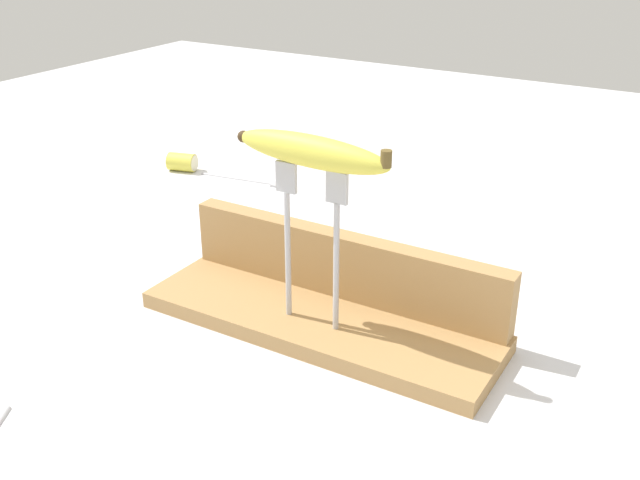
{
  "coord_description": "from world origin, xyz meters",
  "views": [
    {
      "loc": [
        0.4,
        -0.67,
        0.48
      ],
      "look_at": [
        0.0,
        0.0,
        0.12
      ],
      "focal_mm": 41.34,
      "sensor_mm": 36.0,
      "label": 1
    }
  ],
  "objects_px": {
    "fork_fallen_far": "(258,180)",
    "fork_stand_center": "(311,233)",
    "banana_chunk_near": "(182,162)",
    "banana_raised_center": "(311,151)"
  },
  "relations": [
    {
      "from": "fork_stand_center",
      "to": "fork_fallen_far",
      "type": "xyz_separation_m",
      "value": [
        -0.37,
        0.41,
        -0.13
      ]
    },
    {
      "from": "banana_raised_center",
      "to": "banana_chunk_near",
      "type": "xyz_separation_m",
      "value": [
        -0.53,
        0.39,
        -0.22
      ]
    },
    {
      "from": "banana_raised_center",
      "to": "banana_chunk_near",
      "type": "distance_m",
      "value": 0.69
    },
    {
      "from": "banana_chunk_near",
      "to": "fork_stand_center",
      "type": "bearing_deg",
      "value": -36.0
    },
    {
      "from": "fork_stand_center",
      "to": "banana_chunk_near",
      "type": "height_order",
      "value": "fork_stand_center"
    },
    {
      "from": "fork_fallen_far",
      "to": "fork_stand_center",
      "type": "bearing_deg",
      "value": -47.93
    },
    {
      "from": "fork_stand_center",
      "to": "banana_raised_center",
      "type": "height_order",
      "value": "banana_raised_center"
    },
    {
      "from": "fork_stand_center",
      "to": "banana_chunk_near",
      "type": "relative_size",
      "value": 3.23
    },
    {
      "from": "banana_chunk_near",
      "to": "banana_raised_center",
      "type": "bearing_deg",
      "value": -36.01
    },
    {
      "from": "banana_chunk_near",
      "to": "fork_fallen_far",
      "type": "bearing_deg",
      "value": 7.33
    }
  ]
}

